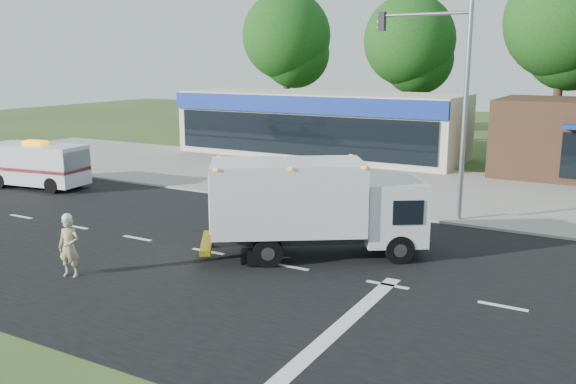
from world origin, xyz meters
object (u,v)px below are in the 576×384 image
emergency_worker (69,246)px  traffic_signal_pole (448,89)px  ems_box_truck (312,202)px  ambulance_van (39,164)px

emergency_worker → traffic_signal_pole: traffic_signal_pole is taller
emergency_worker → traffic_signal_pole: 14.08m
emergency_worker → ems_box_truck: bearing=27.1°
traffic_signal_pole → ambulance_van: bearing=-169.4°
ambulance_van → traffic_signal_pole: (18.35, 3.45, 3.78)m
emergency_worker → ambulance_van: 13.50m
ambulance_van → emergency_worker: bearing=-43.5°
ems_box_truck → emergency_worker: bearing=-169.3°
emergency_worker → ambulance_van: ambulance_van is taller
ems_box_truck → traffic_signal_pole: 7.49m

